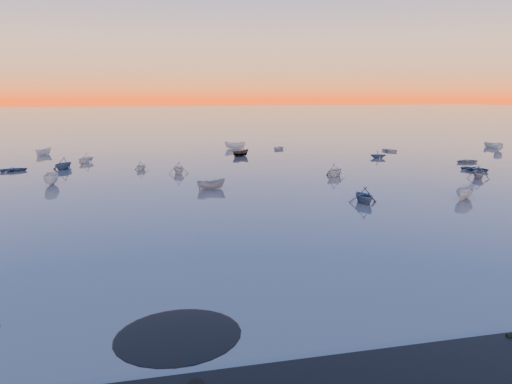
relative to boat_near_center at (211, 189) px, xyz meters
name	(u,v)px	position (x,y,z in m)	size (l,w,h in m)	color
ground	(198,141)	(5.66, 61.77, 0.00)	(600.00, 600.00, 0.00)	#605750
mud_lobes	(425,323)	(5.66, -39.23, 0.01)	(140.00, 6.00, 0.07)	black
moored_fleet	(234,170)	(5.66, 14.77, 0.00)	(124.00, 58.00, 1.20)	white
boat_near_center	(211,189)	(0.00, 0.00, 0.00)	(3.65, 1.54, 1.26)	gray
boat_near_right	(364,203)	(15.25, -11.57, 0.00)	(3.96, 1.78, 1.39)	#3A506F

